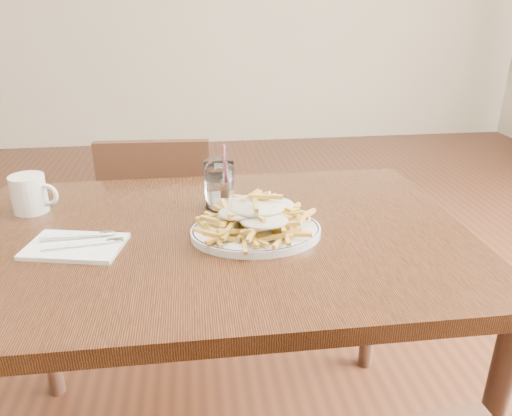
{
  "coord_description": "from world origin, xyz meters",
  "views": [
    {
      "loc": [
        -0.04,
        -1.07,
        1.27
      ],
      "look_at": [
        0.09,
        -0.03,
        0.82
      ],
      "focal_mm": 35.0,
      "sensor_mm": 36.0,
      "label": 1
    }
  ],
  "objects": [
    {
      "name": "loaded_fries",
      "position": [
        0.09,
        -0.03,
        0.81
      ],
      "size": [
        0.29,
        0.25,
        0.08
      ],
      "color": "gold",
      "rests_on": "fries_plate"
    },
    {
      "name": "water_glass",
      "position": [
        0.02,
        0.16,
        0.81
      ],
      "size": [
        0.08,
        0.08,
        0.17
      ],
      "color": "white",
      "rests_on": "table"
    },
    {
      "name": "coffee_mug",
      "position": [
        -0.46,
        0.18,
        0.8
      ],
      "size": [
        0.12,
        0.09,
        0.1
      ],
      "color": "white",
      "rests_on": "table"
    },
    {
      "name": "napkin",
      "position": [
        -0.31,
        -0.04,
        0.76
      ],
      "size": [
        0.23,
        0.18,
        0.01
      ],
      "primitive_type": "cube",
      "rotation": [
        0.0,
        0.0,
        -0.22
      ],
      "color": "white",
      "rests_on": "table"
    },
    {
      "name": "table",
      "position": [
        0.0,
        0.0,
        0.67
      ],
      "size": [
        1.2,
        0.8,
        0.75
      ],
      "color": "black",
      "rests_on": "ground"
    },
    {
      "name": "chair_far",
      "position": [
        -0.17,
        0.65,
        0.47
      ],
      "size": [
        0.4,
        0.4,
        0.82
      ],
      "color": "#311B10",
      "rests_on": "ground"
    },
    {
      "name": "cutlery",
      "position": [
        -0.31,
        -0.04,
        0.76
      ],
      "size": [
        0.2,
        0.09,
        0.01
      ],
      "color": "silver",
      "rests_on": "napkin"
    },
    {
      "name": "fries_plate",
      "position": [
        0.09,
        -0.03,
        0.76
      ],
      "size": [
        0.35,
        0.32,
        0.02
      ],
      "color": "white",
      "rests_on": "table"
    }
  ]
}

